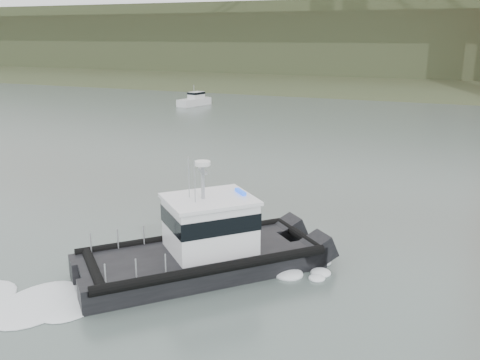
% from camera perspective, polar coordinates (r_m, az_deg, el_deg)
% --- Properties ---
extents(ground, '(400.00, 400.00, 0.00)m').
position_cam_1_polar(ground, '(25.47, -8.44, -9.85)').
color(ground, '#485550').
rests_on(ground, ground).
extents(headlands, '(500.00, 105.36, 27.12)m').
position_cam_1_polar(headlands, '(145.57, 18.80, 13.10)').
color(headlands, '#334125').
rests_on(headlands, ground).
extents(patrol_boat, '(10.73, 11.07, 5.49)m').
position_cam_1_polar(patrol_boat, '(24.95, -3.95, -6.81)').
color(patrol_boat, black).
rests_on(patrol_boat, ground).
extents(motorboat, '(3.38, 6.20, 3.24)m').
position_cam_1_polar(motorboat, '(83.94, -4.85, 8.48)').
color(motorboat, silver).
rests_on(motorboat, ground).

